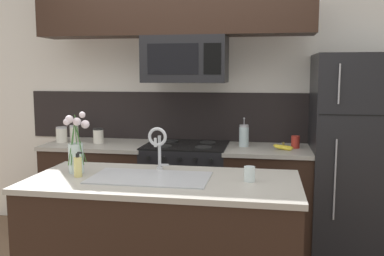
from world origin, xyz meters
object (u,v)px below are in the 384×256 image
object	(u,v)px
storage_jar_short	(98,136)
flower_vase	(76,152)
sink_faucet	(157,143)
coffee_tin	(295,142)
dish_soap_bottle	(78,166)
banana_bunch	(283,147)
microwave	(186,60)
storage_jar_tall	(62,135)
french_press	(244,136)
spare_glass	(250,174)
refrigerator	(357,155)
storage_jar_medium	(74,134)
stove_range	(186,193)

from	to	relation	value
storage_jar_short	flower_vase	size ratio (longest dim) A/B	0.34
storage_jar_short	sink_faucet	size ratio (longest dim) A/B	0.47
coffee_tin	dish_soap_bottle	bearing A→B (deg)	-137.39
banana_bunch	flower_vase	distance (m)	1.81
storage_jar_short	sink_faucet	world-z (taller)	sink_faucet
microwave	coffee_tin	distance (m)	1.24
storage_jar_tall	sink_faucet	size ratio (longest dim) A/B	0.49
french_press	spare_glass	world-z (taller)	french_press
refrigerator	coffee_tin	world-z (taller)	refrigerator
storage_jar_short	storage_jar_medium	bearing A→B (deg)	173.19
storage_jar_medium	spare_glass	xyz separation A→B (m)	(1.75, -1.25, -0.03)
dish_soap_bottle	storage_jar_medium	bearing A→B (deg)	116.13
storage_jar_medium	flower_vase	distance (m)	1.36
coffee_tin	sink_faucet	size ratio (longest dim) A/B	0.36
storage_jar_medium	spare_glass	size ratio (longest dim) A/B	1.73
microwave	sink_faucet	bearing A→B (deg)	-90.22
storage_jar_short	microwave	bearing A→B (deg)	-1.38
stove_range	french_press	xyz separation A→B (m)	(0.53, 0.06, 0.55)
coffee_tin	microwave	bearing A→B (deg)	-175.90
storage_jar_tall	coffee_tin	distance (m)	2.22
storage_jar_medium	storage_jar_short	distance (m)	0.26
stove_range	storage_jar_medium	distance (m)	1.24
dish_soap_bottle	flower_vase	bearing A→B (deg)	118.80
stove_range	storage_jar_short	size ratio (longest dim) A/B	6.49
sink_faucet	spare_glass	size ratio (longest dim) A/B	3.25
refrigerator	dish_soap_bottle	world-z (taller)	refrigerator
stove_range	storage_jar_medium	world-z (taller)	storage_jar_medium
banana_bunch	dish_soap_bottle	world-z (taller)	dish_soap_bottle
stove_range	coffee_tin	world-z (taller)	coffee_tin
storage_jar_short	spare_glass	world-z (taller)	storage_jar_short
banana_bunch	spare_glass	world-z (taller)	spare_glass
french_press	flower_vase	world-z (taller)	flower_vase
refrigerator	sink_faucet	distance (m)	1.87
stove_range	storage_jar_short	xyz separation A→B (m)	(-0.86, -0.00, 0.52)
french_press	stove_range	bearing A→B (deg)	-173.52
coffee_tin	dish_soap_bottle	size ratio (longest dim) A/B	0.67
stove_range	sink_faucet	bearing A→B (deg)	-90.21
refrigerator	storage_jar_medium	size ratio (longest dim) A/B	10.65
refrigerator	stove_range	bearing A→B (deg)	-179.25
stove_range	storage_jar_medium	bearing A→B (deg)	178.41
banana_bunch	dish_soap_bottle	bearing A→B (deg)	-137.60
microwave	coffee_tin	bearing A→B (deg)	4.10
stove_range	flower_vase	distance (m)	1.43
storage_jar_medium	banana_bunch	xyz separation A→B (m)	(2.00, -0.09, -0.06)
flower_vase	stove_range	bearing A→B (deg)	66.04
coffee_tin	french_press	bearing A→B (deg)	178.76
french_press	sink_faucet	bearing A→B (deg)	-115.86
spare_glass	microwave	bearing A→B (deg)	117.82
storage_jar_medium	spare_glass	bearing A→B (deg)	-35.50
storage_jar_medium	coffee_tin	bearing A→B (deg)	0.52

